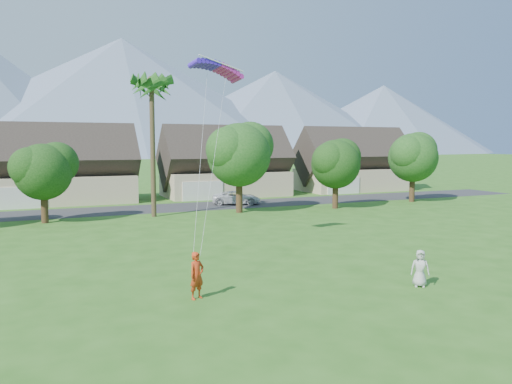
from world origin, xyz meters
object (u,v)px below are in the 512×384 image
parafoil_kite (217,67)px  watcher (420,268)px  parked_car (236,198)px  kite_flyer (197,275)px

parafoil_kite → watcher: bearing=-76.8°
parked_car → parafoil_kite: 25.09m
parked_car → parafoil_kite: parafoil_kite is taller
watcher → parafoil_kite: bearing=151.1°
parafoil_kite → kite_flyer: bearing=-128.3°
kite_flyer → parafoil_kite: parafoil_kite is taller
kite_flyer → parked_car: kite_flyer is taller
parked_car → parafoil_kite: (-9.24, -20.89, 10.38)m
parked_car → parafoil_kite: size_ratio=1.46×
parked_car → kite_flyer: bearing=176.6°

